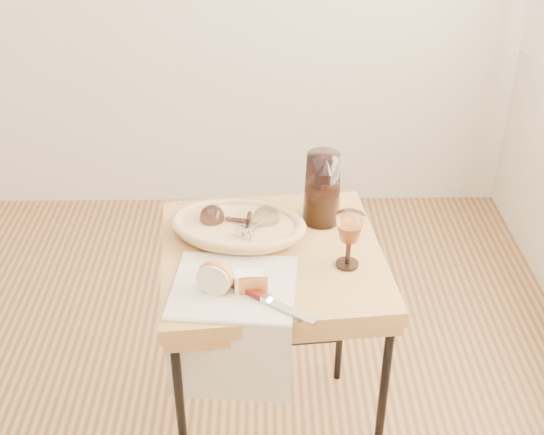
{
  "coord_description": "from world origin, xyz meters",
  "views": [
    {
      "loc": [
        0.62,
        -1.34,
        1.84
      ],
      "look_at": [
        0.65,
        0.22,
        0.87
      ],
      "focal_mm": 47.04,
      "sensor_mm": 36.0,
      "label": 1
    }
  ],
  "objects_px": {
    "bread_basket": "(238,229)",
    "goblet_lying_b": "(256,225)",
    "wine_goblet": "(349,241)",
    "goblet_lying_a": "(228,219)",
    "pitcher": "(322,188)",
    "table_knife": "(269,299)",
    "side_table": "(272,356)",
    "apple_half": "(216,276)",
    "tea_towel": "(234,286)"
  },
  "relations": [
    {
      "from": "pitcher",
      "to": "apple_half",
      "type": "distance_m",
      "value": 0.44
    },
    {
      "from": "table_knife",
      "to": "wine_goblet",
      "type": "bearing_deg",
      "value": 75.65
    },
    {
      "from": "tea_towel",
      "to": "goblet_lying_a",
      "type": "xyz_separation_m",
      "value": [
        -0.02,
        0.25,
        0.04
      ]
    },
    {
      "from": "bread_basket",
      "to": "goblet_lying_a",
      "type": "relative_size",
      "value": 2.87
    },
    {
      "from": "wine_goblet",
      "to": "goblet_lying_a",
      "type": "bearing_deg",
      "value": 153.5
    },
    {
      "from": "side_table",
      "to": "bread_basket",
      "type": "relative_size",
      "value": 2.27
    },
    {
      "from": "wine_goblet",
      "to": "table_knife",
      "type": "xyz_separation_m",
      "value": [
        -0.21,
        -0.16,
        -0.06
      ]
    },
    {
      "from": "side_table",
      "to": "wine_goblet",
      "type": "bearing_deg",
      "value": -18.71
    },
    {
      "from": "goblet_lying_b",
      "to": "bread_basket",
      "type": "bearing_deg",
      "value": 104.91
    },
    {
      "from": "goblet_lying_a",
      "to": "wine_goblet",
      "type": "xyz_separation_m",
      "value": [
        0.32,
        -0.16,
        0.03
      ]
    },
    {
      "from": "table_knife",
      "to": "goblet_lying_a",
      "type": "bearing_deg",
      "value": 147.31
    },
    {
      "from": "side_table",
      "to": "apple_half",
      "type": "xyz_separation_m",
      "value": [
        -0.14,
        -0.17,
        0.42
      ]
    },
    {
      "from": "bread_basket",
      "to": "table_knife",
      "type": "height_order",
      "value": "bread_basket"
    },
    {
      "from": "side_table",
      "to": "goblet_lying_a",
      "type": "bearing_deg",
      "value": 142.82
    },
    {
      "from": "table_knife",
      "to": "apple_half",
      "type": "bearing_deg",
      "value": -163.68
    },
    {
      "from": "apple_half",
      "to": "table_knife",
      "type": "height_order",
      "value": "apple_half"
    },
    {
      "from": "side_table",
      "to": "table_knife",
      "type": "distance_m",
      "value": 0.45
    },
    {
      "from": "tea_towel",
      "to": "bread_basket",
      "type": "xyz_separation_m",
      "value": [
        0.01,
        0.23,
        0.02
      ]
    },
    {
      "from": "tea_towel",
      "to": "goblet_lying_a",
      "type": "distance_m",
      "value": 0.25
    },
    {
      "from": "bread_basket",
      "to": "goblet_lying_b",
      "type": "bearing_deg",
      "value": -11.79
    },
    {
      "from": "tea_towel",
      "to": "wine_goblet",
      "type": "height_order",
      "value": "wine_goblet"
    },
    {
      "from": "pitcher",
      "to": "table_knife",
      "type": "relative_size",
      "value": 1.03
    },
    {
      "from": "goblet_lying_a",
      "to": "apple_half",
      "type": "xyz_separation_m",
      "value": [
        -0.02,
        -0.26,
        0.0
      ]
    },
    {
      "from": "side_table",
      "to": "apple_half",
      "type": "bearing_deg",
      "value": -128.87
    },
    {
      "from": "bread_basket",
      "to": "apple_half",
      "type": "relative_size",
      "value": 3.57
    },
    {
      "from": "goblet_lying_b",
      "to": "wine_goblet",
      "type": "bearing_deg",
      "value": -80.69
    },
    {
      "from": "wine_goblet",
      "to": "goblet_lying_b",
      "type": "bearing_deg",
      "value": 152.59
    },
    {
      "from": "goblet_lying_b",
      "to": "pitcher",
      "type": "relative_size",
      "value": 0.47
    },
    {
      "from": "side_table",
      "to": "pitcher",
      "type": "height_order",
      "value": "pitcher"
    },
    {
      "from": "side_table",
      "to": "apple_half",
      "type": "relative_size",
      "value": 8.09
    },
    {
      "from": "wine_goblet",
      "to": "apple_half",
      "type": "xyz_separation_m",
      "value": [
        -0.34,
        -0.11,
        -0.03
      ]
    },
    {
      "from": "wine_goblet",
      "to": "table_knife",
      "type": "bearing_deg",
      "value": -142.43
    },
    {
      "from": "tea_towel",
      "to": "pitcher",
      "type": "relative_size",
      "value": 1.22
    },
    {
      "from": "apple_half",
      "to": "goblet_lying_a",
      "type": "bearing_deg",
      "value": 102.79
    },
    {
      "from": "wine_goblet",
      "to": "bread_basket",
      "type": "bearing_deg",
      "value": 153.51
    },
    {
      "from": "apple_half",
      "to": "table_knife",
      "type": "distance_m",
      "value": 0.14
    },
    {
      "from": "bread_basket",
      "to": "wine_goblet",
      "type": "relative_size",
      "value": 2.14
    },
    {
      "from": "bread_basket",
      "to": "pitcher",
      "type": "distance_m",
      "value": 0.26
    },
    {
      "from": "goblet_lying_a",
      "to": "table_knife",
      "type": "bearing_deg",
      "value": 121.42
    },
    {
      "from": "pitcher",
      "to": "apple_half",
      "type": "height_order",
      "value": "pitcher"
    },
    {
      "from": "bread_basket",
      "to": "goblet_lying_b",
      "type": "height_order",
      "value": "goblet_lying_b"
    },
    {
      "from": "bread_basket",
      "to": "pitcher",
      "type": "height_order",
      "value": "pitcher"
    },
    {
      "from": "side_table",
      "to": "goblet_lying_a",
      "type": "distance_m",
      "value": 0.45
    },
    {
      "from": "bread_basket",
      "to": "table_knife",
      "type": "xyz_separation_m",
      "value": [
        0.08,
        -0.3,
        -0.01
      ]
    },
    {
      "from": "goblet_lying_b",
      "to": "pitcher",
      "type": "height_order",
      "value": "pitcher"
    },
    {
      "from": "bread_basket",
      "to": "pitcher",
      "type": "xyz_separation_m",
      "value": [
        0.24,
        0.08,
        0.08
      ]
    },
    {
      "from": "tea_towel",
      "to": "bread_basket",
      "type": "relative_size",
      "value": 0.92
    },
    {
      "from": "bread_basket",
      "to": "goblet_lying_b",
      "type": "distance_m",
      "value": 0.06
    },
    {
      "from": "pitcher",
      "to": "apple_half",
      "type": "relative_size",
      "value": 2.71
    },
    {
      "from": "apple_half",
      "to": "goblet_lying_b",
      "type": "bearing_deg",
      "value": 84.03
    }
  ]
}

